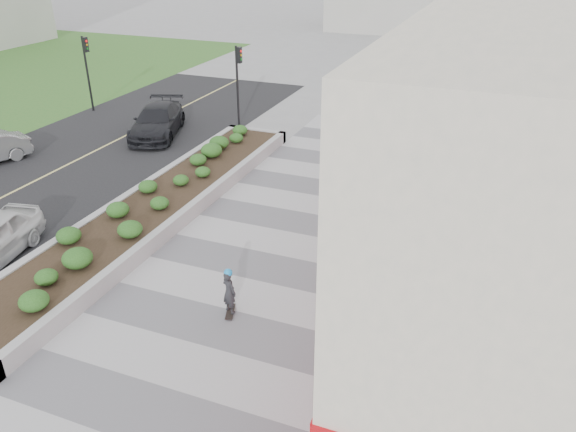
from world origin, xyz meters
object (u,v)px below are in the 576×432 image
object	(u,v)px
traffic_signal_far	(87,63)
skateboarder	(229,291)
car_dark	(157,121)
planter	(158,203)
traffic_signal_near	(238,75)

from	to	relation	value
traffic_signal_far	skateboarder	xyz separation A→B (m)	(16.19, -14.54, -2.03)
traffic_signal_far	car_dark	distance (m)	6.70
planter	skateboarder	world-z (taller)	skateboarder
planter	traffic_signal_far	world-z (taller)	traffic_signal_far
planter	traffic_signal_near	distance (m)	10.90
traffic_signal_near	planter	bearing A→B (deg)	-80.65
traffic_signal_near	skateboarder	world-z (taller)	traffic_signal_near
planter	car_dark	xyz separation A→B (m)	(-4.99, 7.63, 0.33)
traffic_signal_near	traffic_signal_far	bearing A→B (deg)	-176.89
car_dark	planter	bearing A→B (deg)	-76.51
traffic_signal_near	traffic_signal_far	distance (m)	9.21
traffic_signal_far	car_dark	size ratio (longest dim) A/B	0.82
skateboarder	traffic_signal_far	bearing A→B (deg)	119.36
car_dark	traffic_signal_near	bearing A→B (deg)	21.63
planter	traffic_signal_far	bearing A→B (deg)	137.54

